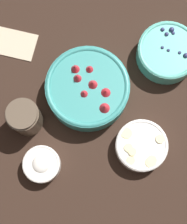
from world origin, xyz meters
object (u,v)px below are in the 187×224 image
at_px(bowl_cream, 42,164).
at_px(jar_chocolate, 25,118).
at_px(bowl_blueberries, 167,52).
at_px(bowl_bananas, 141,146).
at_px(bowl_strawberries, 88,88).

relative_size(bowl_cream, jar_chocolate, 0.97).
bearing_deg(bowl_blueberries, bowl_cream, 39.62).
height_order(bowl_cream, jar_chocolate, jar_chocolate).
xyz_separation_m(bowl_bananas, bowl_cream, (0.29, 0.04, -0.00)).
relative_size(bowl_blueberries, jar_chocolate, 1.68).
xyz_separation_m(bowl_strawberries, bowl_cream, (0.14, 0.21, -0.02)).
bearing_deg(bowl_blueberries, bowl_bananas, 70.62).
bearing_deg(bowl_cream, bowl_bananas, -172.06).
bearing_deg(jar_chocolate, bowl_blueberries, -156.53).
bearing_deg(bowl_bananas, bowl_cream, 7.94).
height_order(bowl_strawberries, bowl_cream, bowl_strawberries).
relative_size(bowl_strawberries, jar_chocolate, 2.25).
height_order(bowl_blueberries, jar_chocolate, jar_chocolate).
xyz_separation_m(bowl_strawberries, bowl_bananas, (-0.15, 0.17, -0.02)).
bearing_deg(bowl_strawberries, bowl_blueberries, -156.86).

